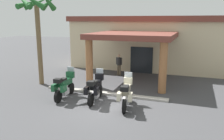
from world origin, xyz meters
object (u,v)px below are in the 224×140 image
motel_building (150,41)px  palm_tree_roadside (37,14)px  motorcycle_cream (126,94)px  motorcycle_black (95,88)px  pedestrian (119,63)px  motorcycle_green (64,86)px

motel_building → palm_tree_roadside: 10.69m
motorcycle_cream → motorcycle_black: bearing=70.5°
motorcycle_black → motorcycle_cream: (1.79, -0.31, 0.00)m
pedestrian → motorcycle_cream: bearing=37.4°
motorcycle_green → motorcycle_cream: size_ratio=1.01×
motel_building → pedestrian: size_ratio=8.21×
motel_building → motorcycle_cream: (0.98, -11.01, -1.60)m
motel_building → motorcycle_green: bearing=-103.2°
motel_building → motorcycle_black: (-0.81, -10.69, -1.60)m
motorcycle_black → palm_tree_roadside: size_ratio=0.36×
motorcycle_green → motorcycle_black: bearing=-90.7°
motel_building → motorcycle_black: motel_building is taller
motorcycle_green → motorcycle_cream: 3.58m
motorcycle_cream → pedestrian: bearing=11.5°
motel_building → palm_tree_roadside: size_ratio=2.23×
palm_tree_roadside → pedestrian: bearing=44.2°
motorcycle_black → motel_building: bearing=-10.5°
motorcycle_black → pedestrian: size_ratio=1.34×
motorcycle_cream → palm_tree_roadside: size_ratio=0.36×
motel_building → pedestrian: 5.13m
motorcycle_green → palm_tree_roadside: (-3.02, 2.01, 3.88)m
motorcycle_cream → pedestrian: size_ratio=1.34×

